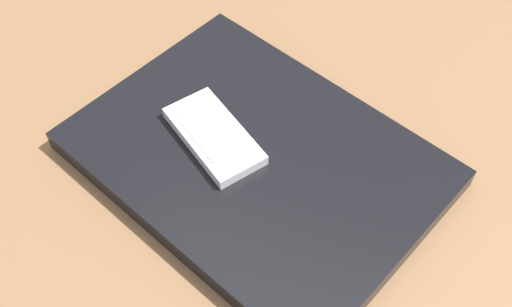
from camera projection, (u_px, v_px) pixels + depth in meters
desk_surface at (339, 191)px, 61.03cm from camera, size 120.00×80.00×3.00cm
laptop_closed at (256, 159)px, 60.17cm from camera, size 38.84×32.49×2.25cm
cell_phone_on_laptop at (214, 136)px, 59.74cm from camera, size 12.00×9.84×1.28cm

